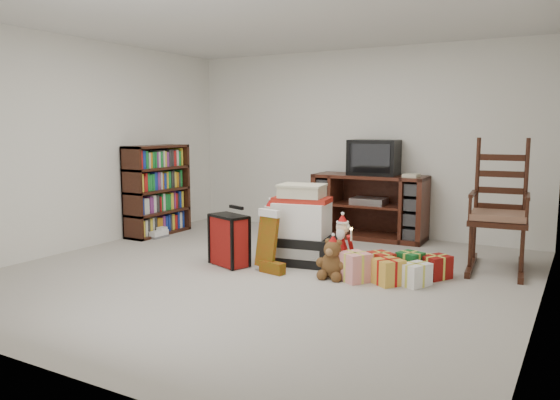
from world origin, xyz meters
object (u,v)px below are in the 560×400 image
object	(u,v)px
tv_stand	(369,207)
rocking_chair	(499,223)
sneaker_pair	(153,234)
crt_television	(374,157)
red_suitcase	(229,240)
santa_figurine	(342,249)
teddy_bear	(333,261)
mrs_claus_figurine	(270,232)
gift_pile	(302,230)
gift_cluster	(399,267)
bookshelf	(157,192)

from	to	relation	value
tv_stand	rocking_chair	distance (m)	1.91
sneaker_pair	crt_television	xyz separation A→B (m)	(2.55, 1.40, 1.02)
rocking_chair	red_suitcase	size ratio (longest dim) A/B	2.20
santa_figurine	crt_television	distance (m)	1.92
red_suitcase	teddy_bear	xyz separation A→B (m)	(1.15, 0.11, -0.11)
mrs_claus_figurine	crt_television	distance (m)	1.76
rocking_chair	gift_pile	xyz separation A→B (m)	(-1.87, -0.78, -0.11)
teddy_bear	gift_cluster	xyz separation A→B (m)	(0.57, 0.29, -0.05)
mrs_claus_figurine	sneaker_pair	size ratio (longest dim) A/B	1.86
teddy_bear	gift_cluster	world-z (taller)	teddy_bear
teddy_bear	sneaker_pair	xyz separation A→B (m)	(-2.89, 0.62, -0.12)
gift_pile	crt_television	bearing A→B (deg)	73.69
tv_stand	gift_pile	distance (m)	1.63
red_suitcase	sneaker_pair	xyz separation A→B (m)	(-1.74, 0.73, -0.23)
gift_pile	teddy_bear	world-z (taller)	gift_pile
bookshelf	teddy_bear	distance (m)	3.13
tv_stand	teddy_bear	world-z (taller)	tv_stand
sneaker_pair	tv_stand	bearing A→B (deg)	16.29
crt_television	rocking_chair	bearing A→B (deg)	-32.06
red_suitcase	teddy_bear	size ratio (longest dim) A/B	1.68
red_suitcase	crt_television	bearing A→B (deg)	89.02
teddy_bear	mrs_claus_figurine	bearing A→B (deg)	149.33
gift_pile	red_suitcase	bearing A→B (deg)	-151.22
gift_pile	gift_cluster	bearing A→B (deg)	-13.70
bookshelf	crt_television	xyz separation A→B (m)	(2.64, 1.19, 0.48)
teddy_bear	mrs_claus_figurine	size ratio (longest dim) A/B	0.60
red_suitcase	sneaker_pair	distance (m)	1.90
santa_figurine	mrs_claus_figurine	xyz separation A→B (m)	(-1.06, 0.34, 0.02)
tv_stand	santa_figurine	xyz separation A→B (m)	(0.34, -1.68, -0.19)
gift_pile	gift_cluster	world-z (taller)	gift_pile
tv_stand	mrs_claus_figurine	xyz separation A→B (m)	(-0.72, -1.34, -0.18)
gift_pile	sneaker_pair	size ratio (longest dim) A/B	2.47
tv_stand	gift_pile	xyz separation A→B (m)	(-0.16, -1.62, -0.05)
santa_figurine	crt_television	xyz separation A→B (m)	(-0.30, 1.70, 0.84)
sneaker_pair	bookshelf	bearing A→B (deg)	101.91
bookshelf	sneaker_pair	world-z (taller)	bookshelf
teddy_bear	gift_cluster	size ratio (longest dim) A/B	0.39
bookshelf	red_suitcase	size ratio (longest dim) A/B	1.90
bookshelf	crt_television	size ratio (longest dim) A/B	1.85
teddy_bear	crt_television	bearing A→B (deg)	99.63
red_suitcase	sneaker_pair	world-z (taller)	red_suitcase
teddy_bear	mrs_claus_figurine	distance (m)	1.28
rocking_chair	santa_figurine	bearing A→B (deg)	-154.19
bookshelf	gift_cluster	world-z (taller)	bookshelf
red_suitcase	santa_figurine	bearing A→B (deg)	40.78
red_suitcase	teddy_bear	bearing A→B (deg)	25.29
bookshelf	mrs_claus_figurine	size ratio (longest dim) A/B	1.93
gift_pile	santa_figurine	distance (m)	0.52
bookshelf	gift_cluster	size ratio (longest dim) A/B	1.24
tv_stand	crt_television	xyz separation A→B (m)	(0.04, 0.02, 0.65)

